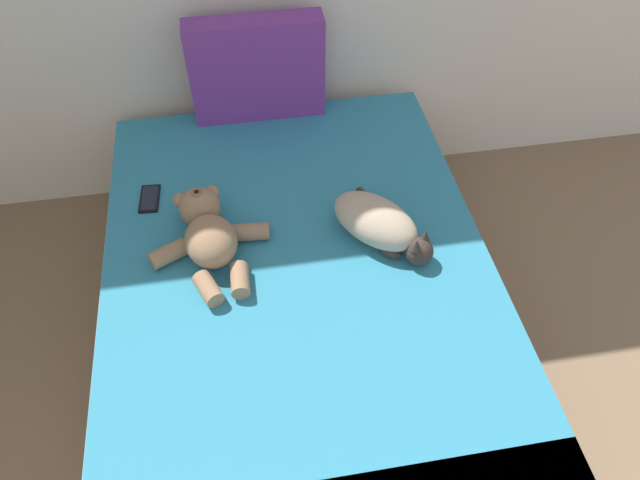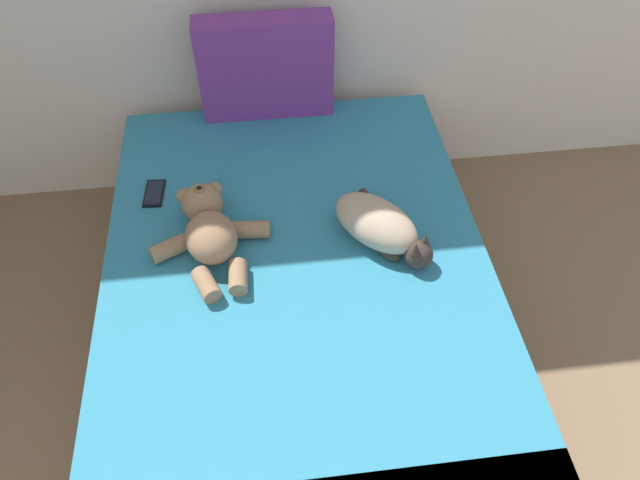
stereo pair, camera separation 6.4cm
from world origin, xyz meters
name	(u,v)px [view 1 (the left image)]	position (x,y,z in m)	size (l,w,h in m)	color
bed	(302,317)	(1.75, 3.03, 0.25)	(1.40, 2.05, 0.50)	brown
patterned_cushion	(257,69)	(1.71, 3.98, 0.72)	(0.56, 0.12, 0.44)	#72338C
cat	(380,224)	(2.05, 3.16, 0.57)	(0.36, 0.43, 0.15)	tan
teddy_bear	(208,232)	(1.45, 3.22, 0.57)	(0.43, 0.50, 0.16)	#937051
cell_phone	(150,199)	(1.23, 3.49, 0.51)	(0.08, 0.15, 0.01)	black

